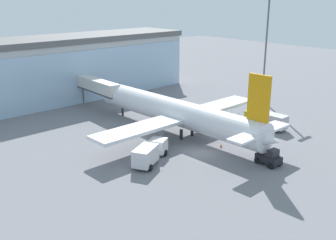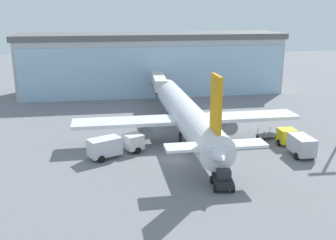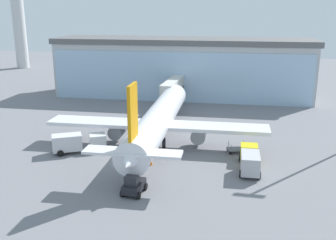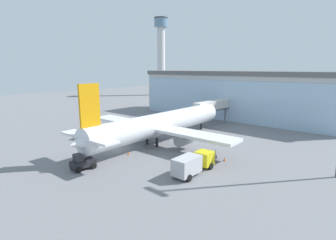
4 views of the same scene
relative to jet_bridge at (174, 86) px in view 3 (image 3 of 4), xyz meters
The scene contains 10 objects.
ground 30.02m from the jet_bridge, 90.71° to the right, with size 240.00×240.00×0.00m, color slate.
terminal_building 12.02m from the jet_bridge, 91.76° to the left, with size 58.08×16.16×13.06m.
jet_bridge is the anchor object (origin of this frame).
airplane 21.87m from the jet_bridge, 84.64° to the right, with size 32.22×37.19×11.77m.
catering_truck 29.07m from the jet_bridge, 106.44° to the right, with size 7.46×5.42×2.65m.
fuel_truck 33.19m from the jet_bridge, 61.92° to the right, with size 2.80×7.40×2.65m.
baggage_cart 27.26m from the jet_bridge, 59.22° to the right, with size 3.16×2.40×1.50m.
pushback_tug 38.71m from the jet_bridge, 85.03° to the right, with size 2.33×3.31×2.30m.
safety_cone_nose 30.58m from the jet_bridge, 84.02° to the right, with size 0.36×0.36×0.55m, color orange.
safety_cone_wingtip 27.63m from the jet_bridge, 53.70° to the right, with size 0.36×0.36×0.55m, color orange.
Camera 3 is at (15.69, -46.07, 19.59)m, focal length 42.00 mm.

